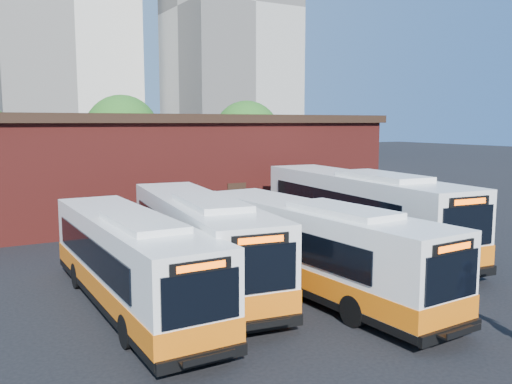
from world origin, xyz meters
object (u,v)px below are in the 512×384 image
bus_west (130,264)px  bus_east (360,214)px  bus_midwest (199,243)px  bus_mideast (315,251)px

bus_west → bus_east: bus_east is taller
bus_west → bus_midwest: size_ratio=0.93×
bus_mideast → bus_east: bus_east is taller
bus_east → bus_midwest: bearing=-167.2°
bus_east → bus_west: bearing=-162.5°
bus_mideast → bus_east: size_ratio=0.86×
bus_midwest → bus_mideast: bus_midwest is taller
bus_west → bus_mideast: size_ratio=0.96×
bus_midwest → bus_east: bus_east is taller
bus_midwest → bus_mideast: size_ratio=1.04×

